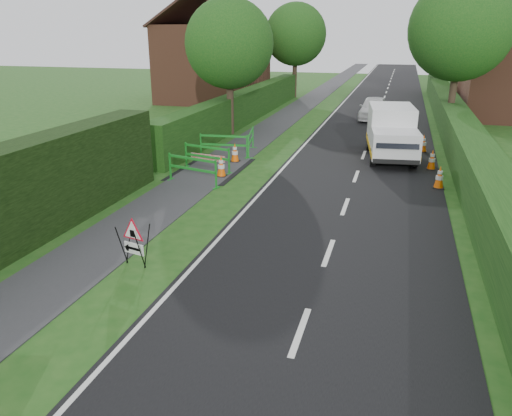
{
  "coord_description": "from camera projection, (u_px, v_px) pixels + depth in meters",
  "views": [
    {
      "loc": [
        3.86,
        -6.55,
        5.07
      ],
      "look_at": [
        0.6,
        4.75,
        0.89
      ],
      "focal_mm": 35.0,
      "sensor_mm": 36.0,
      "label": 1
    }
  ],
  "objects": [
    {
      "name": "house_east_b",
      "position": [
        505.0,
        58.0,
        42.56
      ],
      "size": [
        7.5,
        7.4,
        7.88
      ],
      "color": "brown",
      "rests_on": "ground"
    },
    {
      "name": "tree_ne",
      "position": [
        461.0,
        29.0,
        25.15
      ],
      "size": [
        5.2,
        5.2,
        7.79
      ],
      "color": "#2D2116",
      "rests_on": "ground"
    },
    {
      "name": "traffic_cone_1",
      "position": [
        432.0,
        160.0,
        19.24
      ],
      "size": [
        0.38,
        0.38,
        0.79
      ],
      "color": "black",
      "rests_on": "ground"
    },
    {
      "name": "traffic_cone_3",
      "position": [
        221.0,
        166.0,
        18.31
      ],
      "size": [
        0.38,
        0.38,
        0.79
      ],
      "color": "black",
      "rests_on": "ground"
    },
    {
      "name": "tree_fe",
      "position": [
        440.0,
        42.0,
        39.96
      ],
      "size": [
        4.2,
        4.2,
        6.33
      ],
      "color": "#2D2116",
      "rests_on": "ground"
    },
    {
      "name": "ped_barrier_2",
      "position": [
        224.0,
        143.0,
        20.98
      ],
      "size": [
        2.09,
        0.56,
        1.0
      ],
      "rotation": [
        0.0,
        0.0,
        0.1
      ],
      "color": "#178322",
      "rests_on": "ground"
    },
    {
      "name": "hedge_west_far",
      "position": [
        246.0,
        121.0,
        29.86
      ],
      "size": [
        1.0,
        24.0,
        1.8
      ],
      "primitive_type": "cube",
      "color": "#14380F",
      "rests_on": "ground"
    },
    {
      "name": "ped_barrier_0",
      "position": [
        192.0,
        167.0,
        17.3
      ],
      "size": [
        2.08,
        0.86,
        1.0
      ],
      "rotation": [
        0.0,
        0.0,
        -0.26
      ],
      "color": "#178322",
      "rests_on": "ground"
    },
    {
      "name": "road_surface",
      "position": [
        384.0,
        99.0,
        39.67
      ],
      "size": [
        6.0,
        90.0,
        0.02
      ],
      "primitive_type": "cube",
      "color": "black",
      "rests_on": "ground"
    },
    {
      "name": "traffic_cone_0",
      "position": [
        440.0,
        177.0,
        16.93
      ],
      "size": [
        0.38,
        0.38,
        0.79
      ],
      "color": "black",
      "rests_on": "ground"
    },
    {
      "name": "hedge_east",
      "position": [
        460.0,
        156.0,
        21.43
      ],
      "size": [
        1.2,
        50.0,
        1.5
      ],
      "primitive_type": "cube",
      "color": "#14380F",
      "rests_on": "ground"
    },
    {
      "name": "footpath",
      "position": [
        316.0,
        96.0,
        41.11
      ],
      "size": [
        2.0,
        90.0,
        0.02
      ],
      "primitive_type": "cube",
      "color": "#2D2D30",
      "rests_on": "ground"
    },
    {
      "name": "tree_nw",
      "position": [
        229.0,
        44.0,
        24.63
      ],
      "size": [
        4.4,
        4.4,
        6.7
      ],
      "color": "#2D2116",
      "rests_on": "ground"
    },
    {
      "name": "ped_barrier_3",
      "position": [
        251.0,
        139.0,
        21.76
      ],
      "size": [
        0.74,
        2.09,
        1.0
      ],
      "rotation": [
        0.0,
        0.0,
        1.76
      ],
      "color": "#178322",
      "rests_on": "ground"
    },
    {
      "name": "ground",
      "position": [
        147.0,
        341.0,
        8.63
      ],
      "size": [
        120.0,
        120.0,
        0.0
      ],
      "primitive_type": "plane",
      "color": "#1C4D16",
      "rests_on": "ground"
    },
    {
      "name": "house_west",
      "position": [
        214.0,
        62.0,
        37.44
      ],
      "size": [
        7.5,
        7.4,
        7.88
      ],
      "color": "brown",
      "rests_on": "ground"
    },
    {
      "name": "traffic_cone_4",
      "position": [
        235.0,
        152.0,
        20.38
      ],
      "size": [
        0.38,
        0.38,
        0.79
      ],
      "color": "black",
      "rests_on": "ground"
    },
    {
      "name": "ped_barrier_1",
      "position": [
        207.0,
        155.0,
        18.99
      ],
      "size": [
        2.08,
        0.83,
        1.0
      ],
      "rotation": [
        0.0,
        0.0,
        -0.24
      ],
      "color": "#178322",
      "rests_on": "ground"
    },
    {
      "name": "tree_fw",
      "position": [
        296.0,
        34.0,
        39.0
      ],
      "size": [
        4.8,
        4.8,
        7.24
      ],
      "color": "#2D2116",
      "rests_on": "ground"
    },
    {
      "name": "redwhite_plank",
      "position": [
        208.0,
        169.0,
        19.46
      ],
      "size": [
        1.49,
        0.26,
        0.25
      ],
      "primitive_type": "cube",
      "rotation": [
        0.0,
        0.0,
        -0.15
      ],
      "color": "red",
      "rests_on": "ground"
    },
    {
      "name": "triangle_sign",
      "position": [
        132.0,
        238.0,
        11.18
      ],
      "size": [
        0.81,
        0.81,
        0.99
      ],
      "rotation": [
        0.0,
        0.0,
        -0.22
      ],
      "color": "black",
      "rests_on": "ground"
    },
    {
      "name": "traffic_cone_2",
      "position": [
        423.0,
        143.0,
        22.04
      ],
      "size": [
        0.38,
        0.38,
        0.79
      ],
      "color": "black",
      "rests_on": "ground"
    },
    {
      "name": "hatchback_car",
      "position": [
        374.0,
        108.0,
        30.17
      ],
      "size": [
        1.66,
        4.01,
        1.36
      ],
      "primitive_type": "imported",
      "rotation": [
        0.0,
        0.0,
        -0.01
      ],
      "color": "silver",
      "rests_on": "ground"
    },
    {
      "name": "works_van",
      "position": [
        392.0,
        132.0,
        20.84
      ],
      "size": [
        2.33,
        4.77,
        2.09
      ],
      "rotation": [
        0.0,
        0.0,
        0.12
      ],
      "color": "silver",
      "rests_on": "ground"
    }
  ]
}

